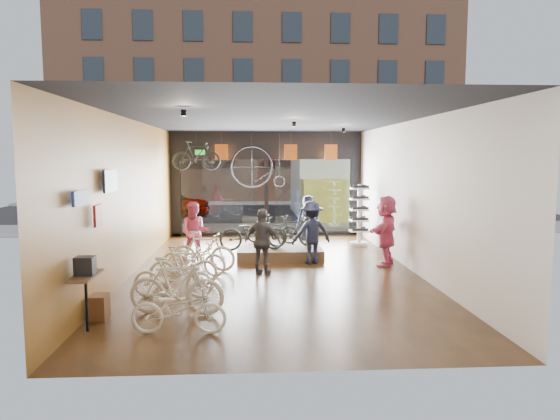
{
  "coord_description": "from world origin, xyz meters",
  "views": [
    {
      "loc": [
        -0.57,
        -12.39,
        2.86
      ],
      "look_at": [
        0.24,
        1.4,
        1.41
      ],
      "focal_mm": 32.0,
      "sensor_mm": 36.0,
      "label": 1
    }
  ],
  "objects": [
    {
      "name": "customer_5",
      "position": [
        3.0,
        0.5,
        0.94
      ],
      "size": [
        1.26,
        1.8,
        1.87
      ],
      "primitive_type": "imported",
      "rotation": [
        0.0,
        0.0,
        4.26
      ],
      "color": "#CC4C72",
      "rests_on": "ground_plane"
    },
    {
      "name": "ground_plane",
      "position": [
        0.0,
        0.0,
        -0.02
      ],
      "size": [
        7.0,
        12.0,
        0.04
      ],
      "primitive_type": "cube",
      "color": "black",
      "rests_on": "ground"
    },
    {
      "name": "wall_merch",
      "position": [
        -3.38,
        -3.5,
        1.3
      ],
      "size": [
        0.4,
        2.4,
        2.6
      ],
      "primitive_type": null,
      "color": "navy",
      "rests_on": "wall_left"
    },
    {
      "name": "jersey_mid",
      "position": [
        0.84,
        5.2,
        3.05
      ],
      "size": [
        0.45,
        0.03,
        0.55
      ],
      "primitive_type": "cube",
      "color": "#CC5919",
      "rests_on": "ceiling"
    },
    {
      "name": "floor_bike_5",
      "position": [
        -1.79,
        0.15,
        0.5
      ],
      "size": [
        1.74,
        0.86,
        1.0
      ],
      "primitive_type": "imported",
      "rotation": [
        0.0,
        0.0,
        1.33
      ],
      "color": "beige",
      "rests_on": "ground_plane"
    },
    {
      "name": "street_road",
      "position": [
        0.0,
        15.0,
        -0.01
      ],
      "size": [
        30.0,
        18.0,
        0.02
      ],
      "primitive_type": "cube",
      "color": "black",
      "rests_on": "ground"
    },
    {
      "name": "street_car",
      "position": [
        -4.67,
        12.0,
        0.72
      ],
      "size": [
        4.23,
        1.7,
        1.44
      ],
      "primitive_type": "imported",
      "rotation": [
        0.0,
        0.0,
        1.57
      ],
      "color": "gray",
      "rests_on": "street_road"
    },
    {
      "name": "sunglasses_rack",
      "position": [
        2.95,
        3.57,
        1.0
      ],
      "size": [
        0.7,
        0.63,
        2.0
      ],
      "primitive_type": null,
      "rotation": [
        0.0,
        0.0,
        0.29
      ],
      "color": "white",
      "rests_on": "ground_plane"
    },
    {
      "name": "display_bike_left",
      "position": [
        -0.53,
        1.31,
        0.78
      ],
      "size": [
        1.9,
        0.85,
        0.96
      ],
      "primitive_type": "imported",
      "rotation": [
        0.0,
        0.0,
        1.68
      ],
      "color": "black",
      "rests_on": "display_platform"
    },
    {
      "name": "wall_back",
      "position": [
        0.0,
        -6.02,
        1.9
      ],
      "size": [
        7.0,
        0.04,
        3.8
      ],
      "primitive_type": "cube",
      "color": "beige",
      "rests_on": "ground"
    },
    {
      "name": "display_bike_mid",
      "position": [
        0.63,
        1.72,
        0.75
      ],
      "size": [
        1.57,
        0.7,
        0.91
      ],
      "primitive_type": "imported",
      "rotation": [
        0.0,
        0.0,
        1.75
      ],
      "color": "black",
      "rests_on": "display_platform"
    },
    {
      "name": "customer_1",
      "position": [
        -2.09,
        1.09,
        0.84
      ],
      "size": [
        0.81,
        0.63,
        1.67
      ],
      "primitive_type": "imported",
      "rotation": [
        0.0,
        0.0,
        0.0
      ],
      "color": "#CC4C72",
      "rests_on": "ground_plane"
    },
    {
      "name": "display_bike_right",
      "position": [
        0.06,
        2.4,
        0.71
      ],
      "size": [
        1.64,
        0.81,
        0.82
      ],
      "primitive_type": "imported",
      "rotation": [
        0.0,
        0.0,
        1.4
      ],
      "color": "black",
      "rests_on": "display_platform"
    },
    {
      "name": "floor_bike_1",
      "position": [
        -1.94,
        -3.42,
        0.53
      ],
      "size": [
        1.83,
        0.78,
        1.06
      ],
      "primitive_type": "imported",
      "rotation": [
        0.0,
        0.0,
        1.41
      ],
      "color": "beige",
      "rests_on": "ground_plane"
    },
    {
      "name": "sidewalk_near",
      "position": [
        0.0,
        7.2,
        0.06
      ],
      "size": [
        30.0,
        2.4,
        0.12
      ],
      "primitive_type": "cube",
      "color": "slate",
      "rests_on": "ground"
    },
    {
      "name": "storefront",
      "position": [
        0.0,
        6.0,
        1.9
      ],
      "size": [
        7.0,
        0.26,
        3.8
      ],
      "primitive_type": null,
      "color": "black",
      "rests_on": "ground"
    },
    {
      "name": "opposite_building",
      "position": [
        0.0,
        21.5,
        7.0
      ],
      "size": [
        26.0,
        5.0,
        14.0
      ],
      "primitive_type": "cube",
      "color": "brown",
      "rests_on": "ground"
    },
    {
      "name": "customer_4",
      "position": [
        1.35,
        4.2,
        0.8
      ],
      "size": [
        0.82,
        0.56,
        1.6
      ],
      "primitive_type": "imported",
      "rotation": [
        0.0,
        0.0,
        3.21
      ],
      "color": "#161C33",
      "rests_on": "ground_plane"
    },
    {
      "name": "hung_bike",
      "position": [
        -2.36,
        4.2,
        2.93
      ],
      "size": [
        1.61,
        0.56,
        0.95
      ],
      "primitive_type": "imported",
      "rotation": [
        0.0,
        0.0,
        1.65
      ],
      "color": "black",
      "rests_on": "ceiling"
    },
    {
      "name": "floor_bike_0",
      "position": [
        -1.76,
        -4.43,
        0.41
      ],
      "size": [
        1.59,
        0.65,
        0.82
      ],
      "primitive_type": "imported",
      "rotation": [
        0.0,
        0.0,
        1.5
      ],
      "color": "beige",
      "rests_on": "ground_plane"
    },
    {
      "name": "ceiling",
      "position": [
        0.0,
        0.0,
        3.82
      ],
      "size": [
        7.0,
        12.0,
        0.04
      ],
      "primitive_type": "cube",
      "color": "black",
      "rests_on": "ground"
    },
    {
      "name": "sidewalk_far",
      "position": [
        0.0,
        19.0,
        0.06
      ],
      "size": [
        30.0,
        2.0,
        0.12
      ],
      "primitive_type": "cube",
      "color": "slate",
      "rests_on": "ground"
    },
    {
      "name": "jersey_right",
      "position": [
        2.26,
        5.2,
        3.05
      ],
      "size": [
        0.45,
        0.03,
        0.55
      ],
      "primitive_type": "cube",
      "color": "#CC5919",
      "rests_on": "ceiling"
    },
    {
      "name": "customer_3",
      "position": [
        1.06,
        0.84,
        0.85
      ],
      "size": [
        1.23,
        0.91,
        1.7
      ],
      "primitive_type": "imported",
      "rotation": [
        0.0,
        0.0,
        3.42
      ],
      "color": "#161C33",
      "rests_on": "ground_plane"
    },
    {
      "name": "floor_bike_3",
      "position": [
        -2.09,
        -1.35,
        0.46
      ],
      "size": [
        1.53,
        0.46,
        0.91
      ],
      "primitive_type": "imported",
      "rotation": [
        0.0,
        0.0,
        1.59
      ],
      "color": "beige",
      "rests_on": "ground_plane"
    },
    {
      "name": "jersey_left",
      "position": [
        -1.59,
        5.2,
        3.05
      ],
      "size": [
        0.45,
        0.03,
        0.55
      ],
      "primitive_type": "cube",
      "color": "#CC5919",
      "rests_on": "ceiling"
    },
    {
      "name": "box_truck",
      "position": [
        2.77,
        11.0,
        1.4
      ],
      "size": [
        2.37,
        7.12,
        2.81
      ],
      "primitive_type": null,
      "color": "silver",
      "rests_on": "street_road"
    },
    {
      "name": "exit_sign",
      "position": [
        -2.4,
        5.88,
        3.05
      ],
      "size": [
        0.35,
        0.06,
        0.18
      ],
      "primitive_type": "cube",
      "color": "#198C26",
      "rests_on": "storefront"
    },
    {
      "name": "display_platform",
      "position": [
        0.23,
        1.82,
        0.15
      ],
      "size": [
        2.4,
        1.8,
        0.3
      ],
      "primitive_type": "cube",
      "color": "#483A22",
      "rests_on": "ground_plane"
    },
    {
      "name": "floor_bike_4",
      "position": [
        -1.97,
        -0.36,
        0.43
      ],
      "size": [
        1.74,
        1.01,
        0.86
      ],
      "primitive_type": "imported",
      "rotation": [
        0.0,
        0.0,
        1.29
      ],
      "color": "beige",
      "rests_on": "ground_plane"
    },
    {
      "name": "penny_farthing",
      "position": [
        -0.23,
        4.73,
        2.5
      ],
      "size": [
        1.79,
        0.06,
        1.43
      ],
      "primitive_type": null,
      "color": "black",
      "rests_on": "ceiling"
    },
    {
      "name": "wall_right",
      "position": [
        3.52,
        0.0,
        1.9
      ],
      "size": [
        0.04,
        12.0,
        3.8
      ],
      "primitive_type": "cube",
      "color": "beige",
      "rests_on": "ground"
    },
    {
      "name": "floor_bike_2",
      "position": [
        -2.17,
        -2.29,
        0.43
      ],
      "size": [
        1.7,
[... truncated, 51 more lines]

